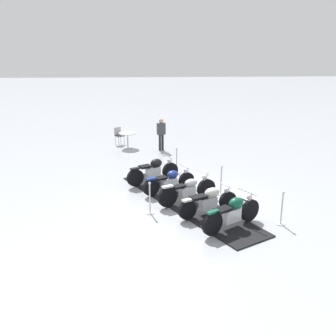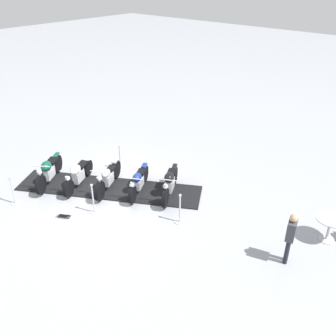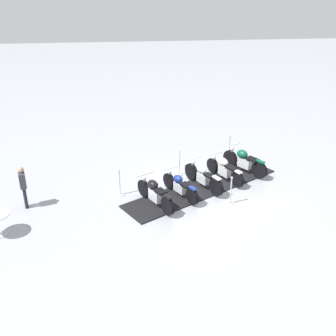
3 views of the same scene
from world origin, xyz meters
name	(u,v)px [view 3 (image 3 of 3)]	position (x,y,z in m)	size (l,w,h in m)	color
ground_plane	(203,188)	(0.00, 0.00, 0.00)	(80.00, 80.00, 0.00)	#A8AAB2
display_platform	(203,187)	(0.00, 0.00, 0.02)	(6.83, 1.50, 0.04)	black
motorcycle_forest	(244,161)	(-1.98, -1.20, 0.55)	(1.40, 1.97, 1.04)	black
motorcycle_cream	(224,169)	(-0.98, -0.61, 0.51)	(1.13, 2.03, 0.92)	black
motorcycle_chrome	(203,177)	(0.01, -0.02, 0.49)	(1.18, 2.10, 1.03)	black
motorcycle_navy	(180,186)	(1.01, 0.56, 0.46)	(1.17, 1.95, 0.92)	black
motorcycle_black	(155,193)	(2.01, 1.14, 0.53)	(1.23, 2.03, 1.00)	black
stanchion_left_mid	(231,194)	(-0.76, 1.30, 0.40)	(0.29, 0.29, 1.10)	silver
stanchion_right_mid	(179,166)	(0.76, -1.30, 0.39)	(0.30, 0.30, 1.12)	silver
stanchion_right_rear	(120,187)	(3.27, 0.17, 0.33)	(0.34, 0.34, 1.08)	silver
stanchion_right_front	(229,150)	(-1.74, -2.77, 0.39)	(0.30, 0.30, 1.10)	silver
info_placard	(189,164)	(0.20, -2.11, 0.06)	(0.44, 0.37, 0.19)	#333338
bystander_person	(23,184)	(6.65, 0.72, 0.97)	(0.32, 0.44, 1.62)	#23232D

